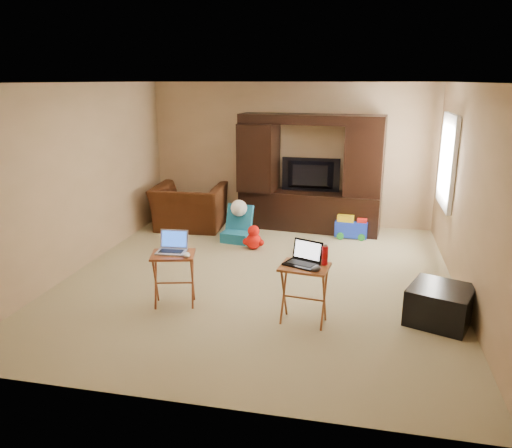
% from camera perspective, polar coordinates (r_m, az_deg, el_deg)
% --- Properties ---
extents(floor, '(5.50, 5.50, 0.00)m').
position_cam_1_polar(floor, '(6.67, 0.36, -6.15)').
color(floor, beige).
rests_on(floor, ground).
extents(ceiling, '(5.50, 5.50, 0.00)m').
position_cam_1_polar(ceiling, '(6.17, 0.40, 15.87)').
color(ceiling, silver).
rests_on(ceiling, ground).
extents(wall_back, '(5.00, 0.00, 5.00)m').
position_cam_1_polar(wall_back, '(8.97, 3.96, 7.91)').
color(wall_back, tan).
rests_on(wall_back, ground).
extents(wall_front, '(5.00, 0.00, 5.00)m').
position_cam_1_polar(wall_front, '(3.74, -8.17, -4.00)').
color(wall_front, tan).
rests_on(wall_front, ground).
extents(wall_left, '(0.00, 5.50, 5.50)m').
position_cam_1_polar(wall_left, '(7.22, -19.52, 5.01)').
color(wall_left, tan).
rests_on(wall_left, ground).
extents(wall_right, '(0.00, 5.50, 5.50)m').
position_cam_1_polar(wall_right, '(6.30, 23.28, 3.11)').
color(wall_right, tan).
rests_on(wall_right, ground).
extents(window_pane, '(0.00, 1.20, 1.20)m').
position_cam_1_polar(window_pane, '(7.77, 21.18, 6.71)').
color(window_pane, white).
rests_on(window_pane, ground).
extents(window_frame, '(0.06, 1.14, 1.34)m').
position_cam_1_polar(window_frame, '(7.77, 21.04, 6.72)').
color(window_frame, white).
rests_on(window_frame, ground).
extents(entertainment_center, '(2.47, 0.84, 1.98)m').
position_cam_1_polar(entertainment_center, '(8.64, 6.20, 5.79)').
color(entertainment_center, black).
rests_on(entertainment_center, floor).
extents(television, '(1.01, 0.15, 0.58)m').
position_cam_1_polar(television, '(8.66, 6.20, 5.55)').
color(television, black).
rests_on(television, entertainment_center).
extents(recliner, '(1.23, 1.09, 0.77)m').
position_cam_1_polar(recliner, '(8.81, -7.62, 1.91)').
color(recliner, '#411C0E').
rests_on(recliner, floor).
extents(child_rocker, '(0.50, 0.56, 0.58)m').
position_cam_1_polar(child_rocker, '(8.07, -2.18, 0.03)').
color(child_rocker, '#19678C').
rests_on(child_rocker, floor).
extents(plush_toy, '(0.34, 0.29, 0.38)m').
position_cam_1_polar(plush_toy, '(7.71, -0.28, -1.50)').
color(plush_toy, red).
rests_on(plush_toy, floor).
extents(push_toy, '(0.57, 0.43, 0.40)m').
position_cam_1_polar(push_toy, '(8.42, 10.86, -0.20)').
color(push_toy, blue).
rests_on(push_toy, floor).
extents(ottoman, '(0.80, 0.80, 0.40)m').
position_cam_1_polar(ottoman, '(5.79, 20.26, -8.65)').
color(ottoman, black).
rests_on(ottoman, floor).
extents(tray_table_left, '(0.56, 0.49, 0.63)m').
position_cam_1_polar(tray_table_left, '(5.86, -9.34, -6.28)').
color(tray_table_left, '#984924').
rests_on(tray_table_left, floor).
extents(tray_table_right, '(0.55, 0.46, 0.65)m').
position_cam_1_polar(tray_table_right, '(5.40, 5.49, -8.02)').
color(tray_table_right, '#A65B28').
rests_on(tray_table_right, floor).
extents(laptop_left, '(0.35, 0.30, 0.24)m').
position_cam_1_polar(laptop_left, '(5.75, -9.70, -2.13)').
color(laptop_left, '#B5B4B9').
rests_on(laptop_left, tray_table_left).
extents(laptop_right, '(0.42, 0.39, 0.24)m').
position_cam_1_polar(laptop_right, '(5.26, 5.22, -3.46)').
color(laptop_right, black).
rests_on(laptop_right, tray_table_right).
extents(mouse_left, '(0.12, 0.15, 0.05)m').
position_cam_1_polar(mouse_left, '(5.62, -7.94, -3.51)').
color(mouse_left, white).
rests_on(mouse_left, tray_table_left).
extents(mouse_right, '(0.13, 0.15, 0.05)m').
position_cam_1_polar(mouse_right, '(5.14, 6.89, -5.06)').
color(mouse_right, '#404045').
rests_on(mouse_right, tray_table_right).
extents(water_bottle, '(0.06, 0.06, 0.20)m').
position_cam_1_polar(water_bottle, '(5.30, 7.87, -3.61)').
color(water_bottle, red).
rests_on(water_bottle, tray_table_right).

